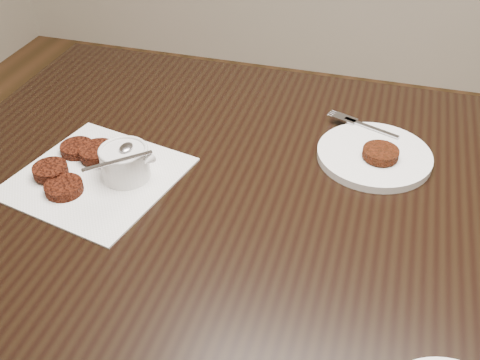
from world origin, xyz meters
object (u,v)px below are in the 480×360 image
(plate_with_patty, at_px, (375,152))
(table, at_px, (295,333))
(napkin, at_px, (97,177))
(sauce_ramekin, at_px, (123,148))

(plate_with_patty, bearing_deg, table, -123.30)
(napkin, relative_size, plate_with_patty, 1.26)
(napkin, bearing_deg, sauce_ramekin, 16.47)
(table, bearing_deg, sauce_ramekin, -173.37)
(napkin, distance_m, sauce_ramekin, 0.08)
(napkin, height_order, sauce_ramekin, sauce_ramekin)
(table, relative_size, napkin, 5.28)
(table, relative_size, plate_with_patty, 6.64)
(sauce_ramekin, bearing_deg, table, 6.63)
(table, distance_m, napkin, 0.53)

